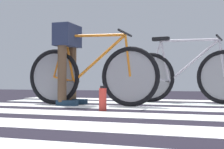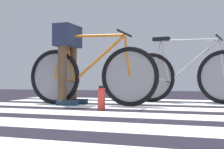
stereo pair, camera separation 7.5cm
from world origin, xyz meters
name	(u,v)px [view 1 (the left image)]	position (x,y,z in m)	size (l,w,h in m)	color
ground	(156,117)	(0.00, 0.00, 0.01)	(18.00, 14.00, 0.02)	black
crosswalk_markings	(157,116)	(0.02, -0.02, 0.02)	(5.45, 5.00, 0.00)	silver
bicycle_1_of_2	(90,74)	(-0.99, 0.90, 0.41)	(1.74, 0.52, 0.93)	black
cyclist_1_of_2	(68,53)	(-1.30, 0.91, 0.68)	(0.31, 0.41, 1.02)	brown
bicycle_2_of_2	(185,75)	(0.08, 1.75, 0.41)	(1.73, 0.52, 0.93)	black
water_bottle	(103,99)	(-0.61, 0.31, 0.14)	(0.08, 0.08, 0.26)	red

